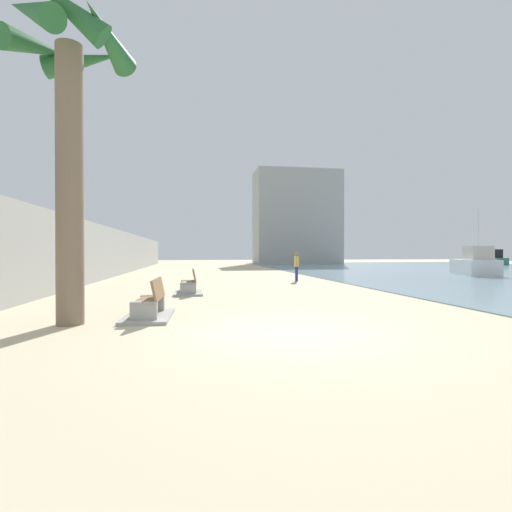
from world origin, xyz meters
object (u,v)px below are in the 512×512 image
(person_walking, at_px, (297,264))
(boat_mid_bay, at_px, (480,260))
(bench_far, at_px, (189,288))
(boat_outer, at_px, (489,259))
(bench_near, at_px, (150,309))
(palm_tree, at_px, (67,99))
(boat_far_right, at_px, (475,264))

(person_walking, xyz_separation_m, boat_mid_bay, (27.77, 19.60, -0.25))
(bench_far, xyz_separation_m, boat_outer, (39.84, 31.14, 0.54))
(bench_far, xyz_separation_m, person_walking, (5.91, 5.68, 0.74))
(bench_near, xyz_separation_m, boat_outer, (40.72, 36.70, 0.54))
(person_walking, relative_size, boat_mid_bay, 0.24)
(palm_tree, distance_m, bench_near, 5.16)
(bench_far, bearing_deg, boat_outer, 38.01)
(bench_far, distance_m, boat_mid_bay, 42.12)
(bench_far, bearing_deg, palm_tree, -112.63)
(palm_tree, distance_m, boat_far_right, 27.47)
(bench_near, bearing_deg, bench_far, 80.99)
(bench_far, height_order, boat_mid_bay, boat_mid_bay)
(boat_outer, distance_m, boat_mid_bay, 8.50)
(boat_outer, bearing_deg, bench_near, -137.97)
(person_walking, relative_size, boat_outer, 0.21)
(bench_near, distance_m, boat_outer, 54.82)
(palm_tree, xyz_separation_m, person_walking, (8.50, 11.88, -4.08))
(boat_outer, xyz_separation_m, boat_mid_bay, (-6.16, -5.86, -0.05))
(bench_near, xyz_separation_m, boat_mid_bay, (34.56, 30.85, 0.49))
(boat_mid_bay, bearing_deg, bench_near, -138.25)
(palm_tree, xyz_separation_m, boat_mid_bay, (36.26, 31.49, -4.34))
(bench_near, relative_size, boat_mid_bay, 0.31)
(bench_near, bearing_deg, boat_far_right, 35.13)
(palm_tree, height_order, person_walking, palm_tree)
(person_walking, distance_m, boat_outer, 42.42)
(palm_tree, height_order, bench_near, palm_tree)
(person_walking, height_order, boat_mid_bay, boat_mid_bay)
(person_walking, distance_m, boat_far_right, 14.36)
(bench_far, relative_size, boat_mid_bay, 0.31)
(bench_near, height_order, bench_far, same)
(palm_tree, relative_size, boat_mid_bay, 1.09)
(boat_outer, bearing_deg, palm_tree, -138.65)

